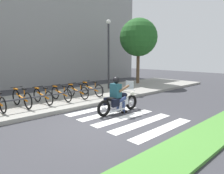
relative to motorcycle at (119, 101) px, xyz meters
The scene contains 19 objects.
ground_plane 1.60m from the motorcycle, 157.15° to the right, with size 48.00×48.00×0.00m, color #38383D.
grass_median 3.66m from the motorcycle, 112.88° to the right, with size 24.00×1.10×0.08m, color #4C8C38.
sidewalk 3.91m from the motorcycle, 111.34° to the left, with size 24.00×4.40×0.15m, color gray.
crosswalk_stripe_0 2.26m from the motorcycle, 97.86° to the right, with size 2.80×0.40×0.01m, color white.
crosswalk_stripe_1 1.50m from the motorcycle, 102.25° to the right, with size 2.80×0.40×0.01m, color white.
crosswalk_stripe_2 0.81m from the motorcycle, 116.94° to the right, with size 2.80×0.40×0.01m, color white.
crosswalk_stripe_3 0.58m from the motorcycle, 146.14° to the left, with size 2.80×0.40×0.01m, color white.
crosswalk_stripe_4 1.14m from the motorcycle, 106.81° to the left, with size 2.80×0.40×0.01m, color white.
motorcycle is the anchor object (origin of this frame).
rider 0.37m from the motorcycle, behind, with size 0.62×0.54×1.42m.
bicycle_3 3.89m from the motorcycle, 132.76° to the left, with size 0.48×1.67×0.80m.
bicycle_4 3.35m from the motorcycle, 121.68° to the left, with size 0.48×1.58×0.73m.
bicycle_5 2.99m from the motorcycle, 107.22° to the left, with size 0.48×1.57×0.72m.
bicycle_6 2.85m from the motorcycle, 90.16° to the left, with size 0.48×1.63×0.73m.
bicycle_7 2.98m from the motorcycle, 73.07° to the left, with size 0.48×1.68×0.76m.
bike_rack 3.18m from the motorcycle, 133.73° to the left, with size 6.74×0.07×0.49m.
street_lamp 5.54m from the motorcycle, 52.27° to the left, with size 0.28×0.28×4.38m.
tree_near_rack 8.41m from the motorcycle, 34.44° to the left, with size 2.77×2.77×4.94m.
building_backdrop 10.31m from the motorcycle, 98.63° to the left, with size 24.00×1.20×9.21m, color gray.
Camera 1 is at (-4.01, -4.83, 2.18)m, focal length 32.56 mm.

